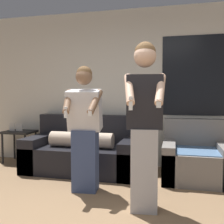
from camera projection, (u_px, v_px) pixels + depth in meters
wall_back at (132, 88)px, 4.55m from camera, size 5.81×0.07×2.70m
couch at (85, 152)px, 4.29m from camera, size 1.85×0.95×0.89m
armchair at (196, 159)px, 3.86m from camera, size 0.95×0.92×0.86m
side_table at (19, 135)px, 4.81m from camera, size 0.54×0.44×0.73m
person_left at (85, 129)px, 3.32m from camera, size 0.48×0.52×1.60m
person_right at (144, 123)px, 2.75m from camera, size 0.44×0.49×1.79m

